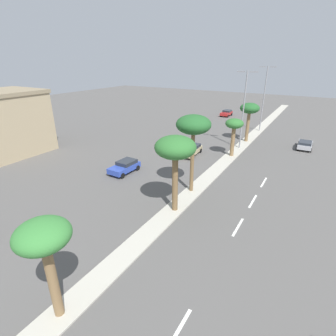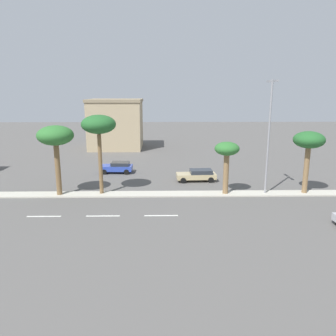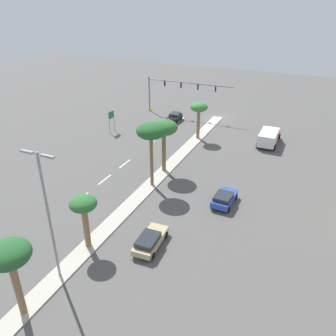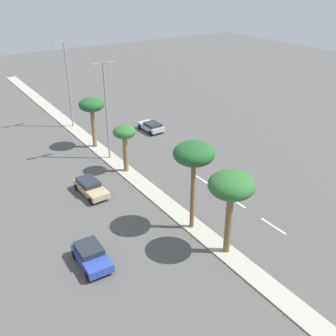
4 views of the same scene
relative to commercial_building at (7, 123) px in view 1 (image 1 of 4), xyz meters
name	(u,v)px [view 1 (image 1 of 4)]	position (x,y,z in m)	size (l,w,h in m)	color
ground_plane	(218,168)	(27.98, 9.49, -4.38)	(160.00, 160.00, 0.00)	#565451
median_curb	(241,146)	(27.98, 19.50, -4.32)	(1.80, 90.05, 0.12)	#B7B2A3
lane_stripe_right	(178,331)	(33.78, -11.83, -4.37)	(0.20, 2.80, 0.01)	silver
lane_stripe_rear	(238,227)	(33.78, -1.61, -4.37)	(0.20, 2.80, 0.01)	silver
lane_stripe_center	(253,201)	(33.78, 3.24, -4.37)	(0.20, 2.80, 0.01)	silver
lane_stripe_mid	(264,182)	(33.78, 8.08, -4.37)	(0.20, 2.80, 0.01)	silver
commercial_building	(7,123)	(0.00, 0.00, 0.00)	(8.76, 9.33, 8.72)	tan
palm_tree_leading	(44,240)	(27.89, -14.22, 0.49)	(2.64, 2.64, 5.76)	olive
palm_tree_outboard	(175,149)	(28.09, -1.98, 1.42)	(3.45, 3.45, 6.81)	brown
palm_tree_left	(193,126)	(27.75, 2.11, 2.46)	(3.31, 3.31, 7.78)	brown
palm_tree_center	(234,126)	(28.02, 14.48, -0.06)	(2.41, 2.41, 5.18)	olive
palm_tree_trailing	(250,110)	(27.90, 22.49, 0.87)	(3.01, 3.01, 6.18)	olive
street_lamp_inboard	(244,105)	(27.97, 18.49, 2.12)	(2.90, 0.24, 11.03)	gray
street_lamp_trailing	(264,95)	(28.22, 30.69, 2.30)	(2.90, 0.24, 11.37)	gray
sedan_tan_left	(191,150)	(22.87, 12.21, -3.65)	(2.13, 4.56, 1.34)	tan
sedan_blue_mid	(125,166)	(18.75, 2.53, -3.63)	(2.15, 4.01, 1.39)	#2D47AD
sedan_silver_leading	(305,144)	(36.55, 23.28, -3.68)	(2.10, 4.05, 1.26)	#B2B2B7
sedan_red_right	(226,113)	(18.18, 41.15, -3.64)	(1.99, 3.91, 1.36)	red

